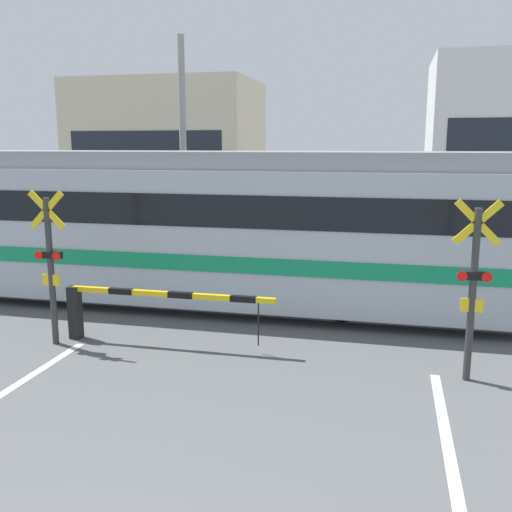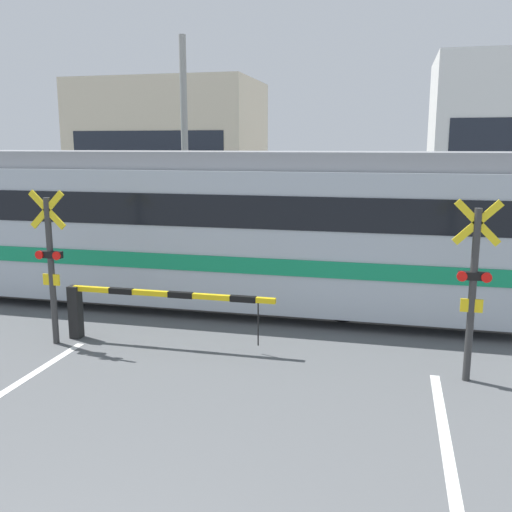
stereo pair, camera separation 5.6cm
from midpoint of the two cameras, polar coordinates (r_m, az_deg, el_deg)
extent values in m
cube|color=gray|center=(11.93, 1.67, -5.90)|extent=(50.00, 0.10, 0.08)
cube|color=gray|center=(13.29, 2.92, -4.13)|extent=(50.00, 0.10, 0.08)
cube|color=#ADB7C1|center=(13.77, -15.89, 2.74)|extent=(18.71, 2.74, 2.79)
cube|color=gray|center=(13.65, -16.25, 9.31)|extent=(18.52, 2.41, 0.36)
cube|color=#148C59|center=(13.84, -15.80, 1.03)|extent=(18.72, 2.80, 0.32)
cube|color=black|center=(13.70, -16.03, 5.34)|extent=(17.96, 2.78, 0.64)
cylinder|color=black|center=(11.65, 8.48, -4.70)|extent=(0.76, 0.12, 0.76)
cylinder|color=black|center=(13.03, 9.02, -3.01)|extent=(0.76, 0.12, 0.76)
cube|color=black|center=(11.05, -17.77, -5.38)|extent=(0.20, 0.20, 0.99)
cube|color=yellow|center=(10.11, -8.71, -3.82)|extent=(3.77, 0.09, 0.09)
cube|color=black|center=(10.49, -13.50, -3.45)|extent=(0.45, 0.10, 0.10)
cube|color=black|center=(10.04, -7.71, -3.89)|extent=(0.45, 0.10, 0.10)
cube|color=black|center=(9.70, -1.45, -4.32)|extent=(0.45, 0.10, 0.10)
cylinder|color=black|center=(9.76, 0.07, -6.83)|extent=(0.02, 0.02, 0.76)
cube|color=black|center=(15.30, 16.82, -0.82)|extent=(0.20, 0.20, 0.99)
cube|color=yellow|center=(15.20, 9.83, 1.18)|extent=(3.77, 0.09, 0.09)
cube|color=black|center=(15.18, 13.37, 1.02)|extent=(0.45, 0.10, 0.10)
cube|color=black|center=(15.22, 9.12, 1.21)|extent=(0.45, 0.10, 0.10)
cube|color=black|center=(15.33, 4.91, 1.38)|extent=(0.45, 0.10, 0.10)
cylinder|color=black|center=(15.45, 3.91, -0.14)|extent=(0.02, 0.02, 0.76)
cylinder|color=#333333|center=(10.67, -19.95, -1.55)|extent=(0.11, 0.11, 2.63)
cube|color=yellow|center=(10.49, -20.34, 4.35)|extent=(0.68, 0.04, 0.68)
cube|color=yellow|center=(10.49, -20.34, 4.35)|extent=(0.68, 0.04, 0.68)
cube|color=black|center=(10.60, -20.06, 0.12)|extent=(0.44, 0.12, 0.12)
cylinder|color=red|center=(10.64, -21.04, 0.08)|extent=(0.15, 0.03, 0.15)
cylinder|color=red|center=(10.45, -19.50, 0.00)|extent=(0.15, 0.03, 0.15)
cube|color=yellow|center=(10.68, -19.96, -2.26)|extent=(0.32, 0.03, 0.20)
cylinder|color=#333333|center=(9.04, 20.64, -3.79)|extent=(0.11, 0.11, 2.63)
cube|color=yellow|center=(8.84, 21.13, 3.15)|extent=(0.68, 0.04, 0.68)
cube|color=yellow|center=(8.84, 21.13, 3.15)|extent=(0.68, 0.04, 0.68)
cube|color=black|center=(8.97, 20.78, -1.84)|extent=(0.44, 0.12, 0.12)
cylinder|color=red|center=(8.88, 19.75, -1.91)|extent=(0.15, 0.03, 0.15)
cylinder|color=red|center=(8.92, 21.92, -1.99)|extent=(0.15, 0.03, 0.15)
cube|color=yellow|center=(9.06, 20.60, -4.63)|extent=(0.32, 0.03, 0.20)
cylinder|color=#23232D|center=(18.78, 3.98, 1.45)|extent=(0.13, 0.13, 0.77)
cylinder|color=#23232D|center=(18.76, 4.40, 1.43)|extent=(0.13, 0.13, 0.77)
cube|color=#B7B7BC|center=(18.67, 4.22, 3.51)|extent=(0.38, 0.22, 0.61)
sphere|color=tan|center=(18.62, 4.24, 4.77)|extent=(0.21, 0.21, 0.21)
cube|color=beige|center=(26.34, -8.78, 10.12)|extent=(7.79, 5.21, 6.26)
cube|color=#1E232D|center=(23.93, -11.17, 10.70)|extent=(6.54, 0.03, 1.25)
cube|color=white|center=(24.82, 23.75, 9.95)|extent=(5.97, 5.21, 6.84)
cylinder|color=gray|center=(18.64, -7.38, 10.71)|extent=(0.22, 0.22, 6.85)
camera|label=1|loc=(0.03, -90.16, -0.03)|focal=40.00mm
camera|label=2|loc=(0.03, 89.84, 0.03)|focal=40.00mm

